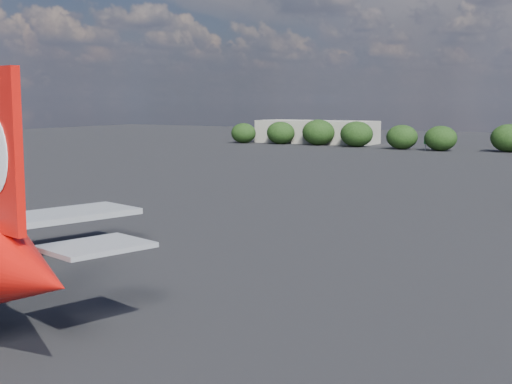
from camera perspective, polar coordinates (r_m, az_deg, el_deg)
The scene contains 4 objects.
ground at distance 108.85m, azimuth 5.59°, elevation -0.81°, with size 500.00×500.00×0.00m, color black.
terminal_building at distance 255.11m, azimuth 4.89°, elevation 4.81°, with size 42.00×16.00×8.00m.
highway_sign at distance 223.26m, azimuth 14.04°, elevation 4.03°, with size 6.00×0.30×4.50m.
horizon_treeline at distance 221.51m, azimuth 19.81°, elevation 4.01°, with size 200.99×15.79×9.17m.
Camera 1 is at (45.33, -37.74, 15.53)m, focal length 50.00 mm.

